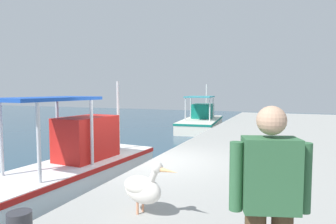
% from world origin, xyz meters
% --- Properties ---
extents(fishing_boat_second, '(6.17, 2.16, 2.91)m').
position_xyz_m(fishing_boat_second, '(-0.74, 1.91, 0.62)').
color(fishing_boat_second, white).
rests_on(fishing_boat_second, ground).
extents(fishing_boat_third, '(6.24, 2.79, 3.07)m').
position_xyz_m(fishing_boat_third, '(12.04, 1.88, 0.58)').
color(fishing_boat_third, silver).
rests_on(fishing_boat_third, ground).
extents(pelican, '(0.49, 0.97, 0.82)m').
position_xyz_m(pelican, '(-3.00, -1.33, 1.20)').
color(pelican, tan).
rests_on(pelican, quay_pier).
extents(fisherman_standing, '(0.35, 0.58, 1.71)m').
position_xyz_m(fisherman_standing, '(-4.47, -3.15, 1.74)').
color(fisherman_standing, '#4C3823').
rests_on(fisherman_standing, quay_pier).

